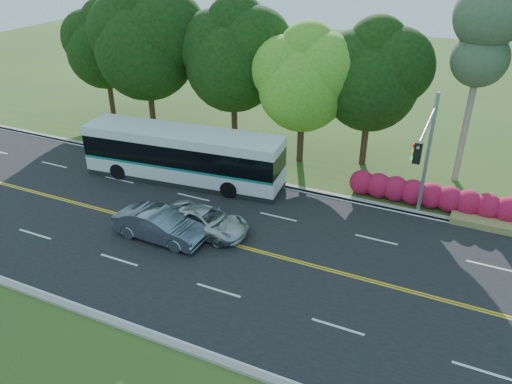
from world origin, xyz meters
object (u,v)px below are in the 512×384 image
at_px(transit_bus, 183,156).
at_px(sedan, 160,225).
at_px(suv, 205,221).
at_px(traffic_signal, 426,148).

relative_size(transit_bus, sedan, 2.64).
xyz_separation_m(transit_bus, sedan, (2.48, -6.33, -0.84)).
distance_m(sedan, suv, 2.37).
xyz_separation_m(transit_bus, suv, (4.26, -4.78, -0.98)).
xyz_separation_m(sedan, suv, (1.78, 1.55, -0.14)).
height_order(traffic_signal, suv, traffic_signal).
height_order(transit_bus, sedan, transit_bus).
xyz_separation_m(traffic_signal, suv, (-9.94, -4.90, -3.99)).
height_order(transit_bus, suv, transit_bus).
distance_m(transit_bus, sedan, 6.85).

